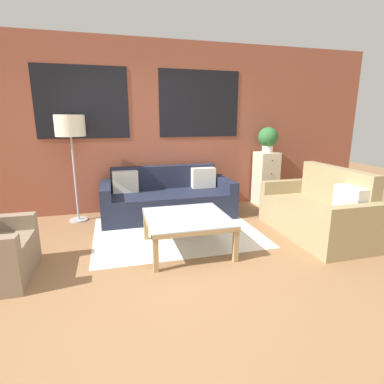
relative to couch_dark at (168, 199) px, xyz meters
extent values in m
plane|color=#8E6642|center=(-0.28, -1.95, -0.28)|extent=(16.00, 16.00, 0.00)
cube|color=brown|center=(-0.28, 0.49, 1.12)|extent=(8.40, 0.08, 2.80)
cube|color=black|center=(-1.23, 0.44, 1.52)|extent=(1.40, 0.01, 1.10)
cube|color=black|center=(0.67, 0.44, 1.52)|extent=(1.40, 0.01, 1.10)
cube|color=silver|center=(-0.02, -0.77, -0.28)|extent=(2.25, 1.75, 0.00)
cube|color=#1E2338|center=(0.00, -0.13, -0.08)|extent=(1.77, 0.72, 0.40)
cube|color=#1E2338|center=(0.00, 0.31, 0.11)|extent=(1.77, 0.16, 0.78)
cube|color=#1E2338|center=(-0.97, -0.05, 0.01)|extent=(0.16, 0.88, 0.58)
cube|color=#1E2338|center=(0.97, -0.05, 0.01)|extent=(0.16, 0.88, 0.58)
cube|color=beige|center=(-0.66, 0.15, 0.29)|extent=(0.40, 0.16, 0.34)
cube|color=silver|center=(0.66, 0.15, 0.29)|extent=(0.40, 0.16, 0.34)
cube|color=#99845B|center=(1.68, -1.35, -0.07)|extent=(0.64, 1.30, 0.42)
cube|color=#99845B|center=(2.08, -1.35, 0.18)|extent=(0.16, 1.30, 0.92)
cube|color=#99845B|center=(1.76, -0.63, 0.03)|extent=(0.80, 0.14, 0.62)
cube|color=#99845B|center=(1.76, -2.08, 0.03)|extent=(0.80, 0.14, 0.62)
cube|color=beige|center=(1.92, -1.79, 0.31)|extent=(0.16, 0.40, 0.34)
cube|color=silver|center=(-0.02, -1.38, 0.14)|extent=(0.96, 0.96, 0.01)
cube|color=tan|center=(-0.02, -1.84, 0.11)|extent=(0.96, 0.05, 0.05)
cube|color=tan|center=(-0.02, -0.93, 0.11)|extent=(0.96, 0.05, 0.05)
cube|color=tan|center=(-0.48, -1.38, 0.11)|extent=(0.05, 0.96, 0.05)
cube|color=tan|center=(0.44, -1.38, 0.11)|extent=(0.05, 0.96, 0.05)
cube|color=tan|center=(-0.46, -1.83, -0.07)|extent=(0.05, 0.05, 0.41)
cube|color=tan|center=(0.42, -1.83, -0.07)|extent=(0.05, 0.05, 0.41)
cube|color=tan|center=(-0.46, -0.94, -0.07)|extent=(0.05, 0.06, 0.41)
cube|color=tan|center=(0.42, -0.94, -0.07)|extent=(0.05, 0.06, 0.41)
cylinder|color=#B2B2B7|center=(-1.40, 0.11, -0.27)|extent=(0.28, 0.28, 0.02)
cylinder|color=#B2B2B7|center=(-1.40, 0.11, 0.38)|extent=(0.03, 0.03, 1.28)
cylinder|color=beige|center=(-1.40, 0.11, 1.18)|extent=(0.43, 0.43, 0.31)
cube|color=beige|center=(1.88, 0.21, 0.21)|extent=(0.37, 0.39, 0.97)
sphere|color=#38332D|center=(1.88, 0.01, 0.57)|extent=(0.02, 0.02, 0.02)
sphere|color=#38332D|center=(1.88, 0.01, 0.33)|extent=(0.02, 0.02, 0.02)
sphere|color=#38332D|center=(1.88, 0.01, 0.08)|extent=(0.02, 0.02, 0.02)
sphere|color=#38332D|center=(1.88, 0.01, -0.16)|extent=(0.02, 0.02, 0.02)
cylinder|color=silver|center=(1.88, 0.21, 0.75)|extent=(0.19, 0.19, 0.12)
sphere|color=#2D6B33|center=(1.88, 0.21, 0.96)|extent=(0.35, 0.35, 0.35)
camera|label=1|loc=(-0.84, -4.67, 1.28)|focal=28.00mm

